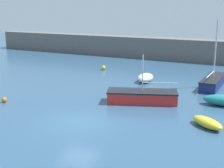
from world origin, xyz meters
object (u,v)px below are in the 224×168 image
(open_tender_yellow, at_px, (145,78))
(mooring_buoy_yellow, at_px, (103,68))
(mooring_buoy_orange, at_px, (4,100))
(sailboat_short_mast, at_px, (142,96))
(fishing_dinghy_green, at_px, (207,123))
(sailboat_tall_mast, at_px, (213,81))

(open_tender_yellow, distance_m, mooring_buoy_yellow, 7.58)
(open_tender_yellow, bearing_deg, mooring_buoy_orange, 143.04)
(sailboat_short_mast, relative_size, mooring_buoy_yellow, 11.22)
(open_tender_yellow, xyz_separation_m, fishing_dinghy_green, (7.85, -9.71, -0.12))
(sailboat_tall_mast, height_order, sailboat_short_mast, sailboat_tall_mast)
(mooring_buoy_orange, bearing_deg, sailboat_short_mast, 26.74)
(fishing_dinghy_green, relative_size, mooring_buoy_yellow, 4.87)
(sailboat_tall_mast, xyz_separation_m, fishing_dinghy_green, (1.45, -10.70, -0.21))
(mooring_buoy_orange, bearing_deg, fishing_dinghy_green, 7.02)
(open_tender_yellow, height_order, mooring_buoy_yellow, open_tender_yellow)
(open_tender_yellow, relative_size, fishing_dinghy_green, 1.09)
(sailboat_short_mast, distance_m, mooring_buoy_yellow, 13.64)
(open_tender_yellow, xyz_separation_m, sailboat_short_mast, (2.31, -6.70, 0.07))
(sailboat_short_mast, bearing_deg, fishing_dinghy_green, 130.72)
(sailboat_tall_mast, height_order, mooring_buoy_yellow, sailboat_tall_mast)
(open_tender_yellow, distance_m, mooring_buoy_orange, 13.75)
(sailboat_tall_mast, bearing_deg, fishing_dinghy_green, -171.12)
(open_tender_yellow, bearing_deg, fishing_dinghy_green, -145.43)
(sailboat_tall_mast, distance_m, mooring_buoy_orange, 18.68)
(sailboat_tall_mast, bearing_deg, open_tender_yellow, 99.98)
(mooring_buoy_yellow, bearing_deg, mooring_buoy_orange, -92.63)
(open_tender_yellow, height_order, mooring_buoy_orange, open_tender_yellow)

